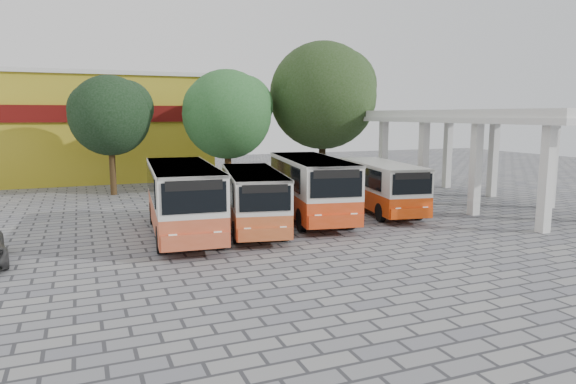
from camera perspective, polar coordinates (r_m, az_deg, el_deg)
name	(u,v)px	position (r m, az deg, el deg)	size (l,w,h in m)	color
ground	(358,235)	(22.29, 7.83, -4.81)	(90.00, 90.00, 0.00)	slate
terminal_shelter	(488,119)	(31.23, 21.32, 7.60)	(6.80, 15.80, 5.40)	silver
shophouse_block	(77,127)	(44.76, -22.40, 6.70)	(20.40, 10.40, 8.30)	#AB991C
bus_far_left	(183,195)	(22.28, -11.64, -0.32)	(3.23, 8.57, 3.02)	#CB532E
bus_centre_left	(253,196)	(23.00, -3.88, -0.43)	(3.62, 7.71, 2.66)	#C55828
bus_centre_right	(311,184)	(25.37, 2.55, 0.92)	(3.96, 8.74, 3.03)	red
bus_far_right	(381,184)	(27.55, 10.34, 0.92)	(3.43, 7.61, 2.63)	#D43B06
tree_left	(111,113)	(34.78, -19.09, 8.30)	(5.33, 5.08, 7.62)	#4C351C
tree_middle	(228,111)	(34.57, -6.68, 8.88)	(6.18, 5.89, 8.10)	#472E16
tree_right	(324,92)	(37.57, 4.01, 11.00)	(8.04, 7.66, 10.31)	black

